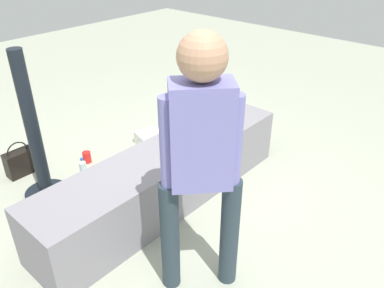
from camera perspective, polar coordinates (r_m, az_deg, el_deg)
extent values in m
plane|color=#A0A592|center=(3.35, -3.59, -8.29)|extent=(12.00, 12.00, 0.00)
cube|color=gray|center=(3.21, -3.73, -4.84)|extent=(2.36, 0.52, 0.49)
cylinder|color=#262442|center=(3.12, -0.40, 0.24)|extent=(0.11, 0.26, 0.08)
cylinder|color=#262442|center=(3.18, 1.19, 0.89)|extent=(0.11, 0.26, 0.08)
cube|color=white|center=(3.16, -0.89, 3.58)|extent=(0.23, 0.16, 0.28)
sphere|color=tan|center=(3.07, -0.92, 7.33)|extent=(0.16, 0.16, 0.16)
cylinder|color=tan|center=(3.10, -2.55, 2.90)|extent=(0.05, 0.05, 0.21)
cylinder|color=tan|center=(3.23, 0.70, 4.08)|extent=(0.05, 0.05, 0.21)
cylinder|color=#27353E|center=(2.48, 5.51, -12.85)|extent=(0.12, 0.12, 0.79)
cylinder|color=#27353E|center=(2.45, -3.23, -13.43)|extent=(0.12, 0.12, 0.79)
cube|color=#7270B8|center=(2.05, 1.37, 1.20)|extent=(0.38, 0.37, 0.60)
sphere|color=tan|center=(1.88, 1.53, 12.69)|extent=(0.25, 0.25, 0.25)
cylinder|color=#7270B8|center=(2.10, 6.12, 0.08)|extent=(0.09, 0.09, 0.57)
cylinder|color=#7270B8|center=(2.06, -3.50, -0.38)|extent=(0.09, 0.09, 0.57)
cylinder|color=white|center=(3.08, -2.68, -0.92)|extent=(0.22, 0.22, 0.01)
cylinder|color=olive|center=(3.06, -2.70, -0.46)|extent=(0.10, 0.10, 0.04)
cylinder|color=brown|center=(3.05, -2.71, -0.03)|extent=(0.10, 0.10, 0.01)
cube|color=silver|center=(3.10, -1.78, -0.41)|extent=(0.11, 0.04, 0.00)
cube|color=#59C6B2|center=(3.61, -9.43, -3.15)|extent=(0.21, 0.09, 0.25)
torus|color=white|center=(3.52, -10.16, -1.71)|extent=(0.08, 0.01, 0.08)
torus|color=white|center=(3.57, -9.03, -1.14)|extent=(0.08, 0.01, 0.08)
cylinder|color=black|center=(3.63, -20.45, -6.69)|extent=(0.36, 0.36, 0.04)
cylinder|color=black|center=(3.31, -22.38, 2.34)|extent=(0.11, 0.11, 1.25)
cylinder|color=silver|center=(3.72, -15.62, -3.66)|extent=(0.06, 0.06, 0.16)
cone|color=silver|center=(3.67, -15.81, -2.41)|extent=(0.06, 0.06, 0.03)
cylinder|color=blue|center=(3.66, -15.86, -2.11)|extent=(0.03, 0.03, 0.02)
cylinder|color=silver|center=(4.32, -3.23, 2.42)|extent=(0.07, 0.07, 0.17)
cone|color=silver|center=(4.28, -3.27, 3.59)|extent=(0.06, 0.06, 0.03)
cylinder|color=#268C3F|center=(4.26, -3.28, 3.87)|extent=(0.03, 0.03, 0.02)
cylinder|color=red|center=(3.96, -15.14, -1.87)|extent=(0.08, 0.08, 0.11)
cube|color=white|center=(4.11, -5.85, 0.54)|extent=(0.34, 0.39, 0.14)
cube|color=black|center=(3.95, -23.82, -2.53)|extent=(0.26, 0.13, 0.24)
torus|color=black|center=(3.90, -24.17, -1.05)|extent=(0.20, 0.01, 0.20)
cube|color=brown|center=(3.31, -15.41, -7.45)|extent=(0.32, 0.15, 0.24)
torus|color=brown|center=(3.24, -15.69, -5.73)|extent=(0.24, 0.01, 0.24)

